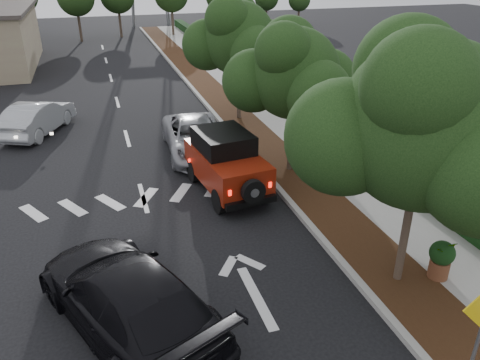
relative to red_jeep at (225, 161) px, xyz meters
name	(u,v)px	position (x,y,z in m)	size (l,w,h in m)	color
ground	(175,314)	(-2.86, -5.82, -1.07)	(120.00, 120.00, 0.00)	black
curb	(225,127)	(1.74, 6.18, -0.99)	(0.20, 70.00, 0.15)	#9E9B93
planting_strip	(245,125)	(2.74, 6.18, -1.01)	(1.80, 70.00, 0.12)	black
sidewalk	(281,121)	(4.64, 6.18, -1.01)	(2.00, 70.00, 0.12)	gray
hedge	(308,112)	(6.04, 6.18, -0.67)	(0.80, 70.00, 0.80)	black
transmission_tower	(152,27)	(3.14, 42.18, -1.07)	(7.00, 4.00, 28.00)	slate
street_tree_near	(396,281)	(2.74, -6.32, -1.07)	(3.80, 3.80, 5.92)	black
street_tree_mid	(289,171)	(2.74, 0.68, -1.07)	(3.20, 3.20, 5.32)	black
street_tree_far	(239,120)	(2.74, 7.18, -1.07)	(3.40, 3.40, 5.62)	black
light_pole_a	(9,78)	(-9.36, 20.18, -1.07)	(2.00, 0.22, 9.00)	slate
light_pole_b	(14,48)	(-10.36, 32.18, -1.07)	(2.00, 0.22, 9.00)	slate
red_jeep	(225,161)	(0.00, 0.00, 0.00)	(2.24, 4.25, 2.11)	black
silver_suv_ahead	(196,137)	(-0.24, 3.52, -0.35)	(2.38, 5.15, 1.43)	#96979D
black_suv_oncoming	(127,297)	(-3.86, -5.91, -0.24)	(2.32, 5.69, 1.65)	black
silver_sedan_oncoming	(37,117)	(-6.66, 8.14, -0.33)	(1.58, 4.52, 1.49)	#A4A8AC
terracotta_planter	(442,256)	(3.74, -6.59, -0.33)	(0.63, 0.63, 1.09)	brown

